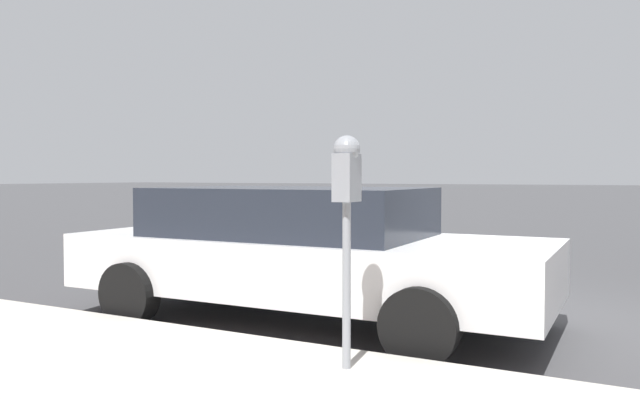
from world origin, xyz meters
The scene contains 3 objects.
ground_plane centered at (0.00, 0.00, 0.00)m, with size 220.00×220.00×0.00m, color #424244.
parking_meter centered at (-2.67, 0.95, 1.41)m, with size 0.21×0.19×1.66m.
car_white centered at (-1.03, 2.24, 0.75)m, with size 2.19×4.94×1.39m.
Camera 1 is at (-6.65, -0.93, 1.51)m, focal length 35.00 mm.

